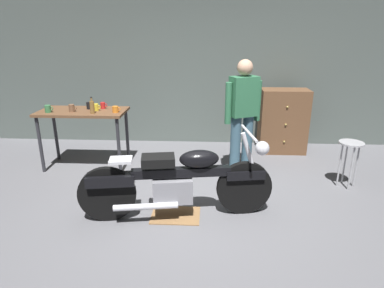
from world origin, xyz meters
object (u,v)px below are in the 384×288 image
(mug_brown_stoneware, at_px, (72,108))
(mug_black_matte, at_px, (89,106))
(person_standing, at_px, (243,113))
(mug_orange_travel, at_px, (116,109))
(motorcycle, at_px, (178,181))
(wooden_dresser, at_px, (283,121))
(mug_red_diner, at_px, (103,105))
(bottle, at_px, (92,107))
(mug_green_speckled, at_px, (48,109))
(mug_yellow_tall, at_px, (96,107))
(shop_stool, at_px, (350,152))

(mug_brown_stoneware, xyz_separation_m, mug_black_matte, (0.19, 0.20, -0.00))
(person_standing, bearing_deg, mug_orange_travel, -26.17)
(motorcycle, bearing_deg, wooden_dresser, 46.01)
(wooden_dresser, distance_m, mug_orange_travel, 2.85)
(wooden_dresser, xyz_separation_m, mug_red_diner, (-2.91, -0.72, 0.40))
(mug_red_diner, bearing_deg, bottle, -100.28)
(person_standing, relative_size, mug_black_matte, 15.64)
(mug_brown_stoneware, bearing_deg, motorcycle, -38.18)
(person_standing, bearing_deg, mug_green_speckled, -24.73)
(mug_orange_travel, xyz_separation_m, mug_black_matte, (-0.46, 0.20, 0.01))
(motorcycle, distance_m, mug_black_matte, 2.20)
(person_standing, distance_m, mug_red_diner, 2.12)
(mug_green_speckled, height_order, bottle, bottle)
(motorcycle, bearing_deg, mug_yellow_tall, 124.90)
(mug_black_matte, height_order, bottle, bottle)
(mug_brown_stoneware, height_order, mug_black_matte, mug_brown_stoneware)
(mug_orange_travel, bearing_deg, mug_black_matte, 157.08)
(mug_green_speckled, bearing_deg, shop_stool, -5.00)
(shop_stool, distance_m, bottle, 3.63)
(motorcycle, distance_m, mug_brown_stoneware, 2.21)
(mug_yellow_tall, bearing_deg, mug_green_speckled, -167.24)
(person_standing, xyz_separation_m, mug_green_speckled, (-2.83, -0.03, 0.03))
(mug_brown_stoneware, bearing_deg, mug_orange_travel, -0.07)
(shop_stool, distance_m, mug_red_diner, 3.61)
(shop_stool, xyz_separation_m, bottle, (-3.58, 0.34, 0.50))
(mug_orange_travel, xyz_separation_m, mug_green_speckled, (-0.98, -0.06, 0.01))
(person_standing, bearing_deg, mug_black_matte, -30.83)
(wooden_dresser, height_order, mug_green_speckled, wooden_dresser)
(mug_yellow_tall, distance_m, mug_black_matte, 0.18)
(wooden_dresser, relative_size, mug_brown_stoneware, 9.30)
(mug_red_diner, height_order, mug_yellow_tall, mug_yellow_tall)
(person_standing, xyz_separation_m, mug_brown_stoneware, (-2.50, 0.03, 0.03))
(motorcycle, distance_m, wooden_dresser, 2.80)
(person_standing, relative_size, mug_yellow_tall, 15.21)
(shop_stool, bearing_deg, motorcycle, -157.92)
(mug_brown_stoneware, bearing_deg, mug_red_diner, 30.60)
(bottle, bearing_deg, mug_black_matte, 117.97)
(shop_stool, relative_size, mug_green_speckled, 5.19)
(motorcycle, height_order, mug_black_matte, mug_black_matte)
(wooden_dresser, bearing_deg, mug_green_speckled, -164.43)
(wooden_dresser, height_order, mug_orange_travel, wooden_dresser)
(mug_yellow_tall, xyz_separation_m, mug_black_matte, (-0.14, 0.10, 0.00))
(mug_brown_stoneware, bearing_deg, person_standing, -0.65)
(mug_brown_stoneware, bearing_deg, mug_green_speckled, -170.22)
(wooden_dresser, relative_size, mug_yellow_tall, 10.02)
(mug_orange_travel, bearing_deg, bottle, -165.23)
(mug_black_matte, bearing_deg, wooden_dresser, 13.71)
(wooden_dresser, bearing_deg, mug_red_diner, -166.05)
(shop_stool, bearing_deg, bottle, 174.50)
(mug_red_diner, relative_size, mug_black_matte, 0.99)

